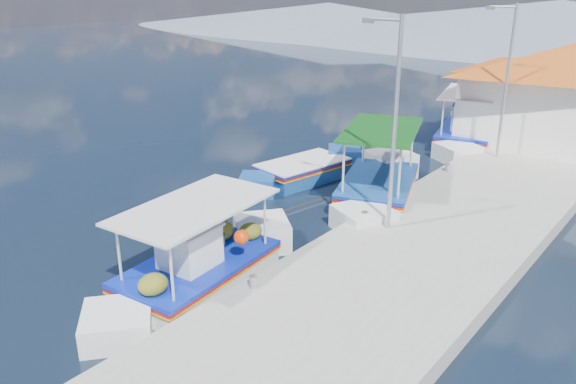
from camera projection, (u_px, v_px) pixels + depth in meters
The scene contains 10 objects.
ground at pixel (228, 225), 18.01m from camera, with size 160.00×160.00×0.00m, color black.
quay at pixel (481, 206), 18.87m from camera, with size 5.00×44.00×0.50m, color #A2A198.
bollards at pixel (414, 187), 19.40m from camera, with size 0.20×17.20×0.30m.
main_caique at pixel (201, 268), 14.38m from camera, with size 2.59×7.44×2.46m.
caique_green_canopy at pixel (380, 188), 19.93m from camera, with size 4.04×7.23×2.89m.
caique_blue_hull at pixel (304, 172), 22.02m from camera, with size 2.62×6.23×1.13m.
caique_far at pixel (467, 134), 26.62m from camera, with size 3.63×7.58×2.75m.
harbor_building at pixel (573, 92), 24.38m from camera, with size 10.49×10.49×4.40m.
lamp_post_near at pixel (392, 115), 15.48m from camera, with size 1.21×0.14×6.00m.
lamp_post_far at pixel (505, 74), 22.06m from camera, with size 1.21×0.14×6.00m.
Camera 1 is at (11.77, -11.68, 7.36)m, focal length 35.35 mm.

